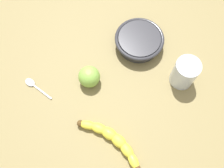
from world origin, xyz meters
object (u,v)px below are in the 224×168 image
object	(u,v)px
smoothie_glass	(184,73)
ceramic_bowl	(139,41)
banana	(112,139)
teaspoon	(31,84)
green_apple_fruit	(89,77)

from	to	relation	value
smoothie_glass	ceramic_bowl	bearing A→B (deg)	-177.67
banana	teaspoon	bearing A→B (deg)	2.98
ceramic_bowl	smoothie_glass	bearing A→B (deg)	2.33
smoothie_glass	banana	bearing A→B (deg)	-92.16
ceramic_bowl	teaspoon	world-z (taller)	ceramic_bowl
ceramic_bowl	teaspoon	bearing A→B (deg)	-111.31
smoothie_glass	green_apple_fruit	xyz separation A→B (cm)	(-20.25, -21.97, -1.38)
ceramic_bowl	banana	bearing A→B (deg)	-59.14
smoothie_glass	ceramic_bowl	xyz separation A→B (cm)	(-18.68, -0.76, -2.00)
banana	smoothie_glass	xyz separation A→B (cm)	(1.14, 30.12, 3.14)
banana	green_apple_fruit	world-z (taller)	green_apple_fruit
smoothie_glass	teaspoon	xyz separation A→B (cm)	(-32.63, -36.50, -4.46)
smoothie_glass	green_apple_fruit	distance (cm)	29.91
banana	green_apple_fruit	xyz separation A→B (cm)	(-19.11, 8.15, 1.75)
banana	ceramic_bowl	xyz separation A→B (cm)	(-17.54, 29.36, 1.14)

